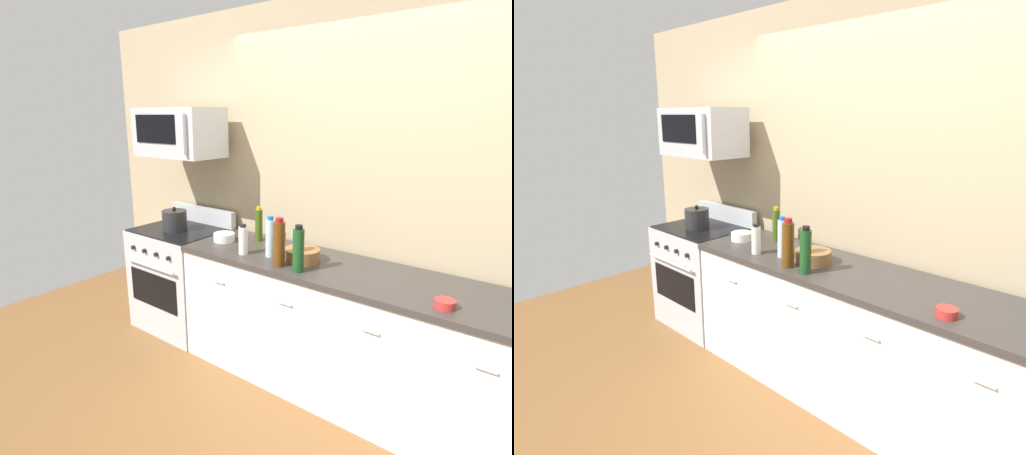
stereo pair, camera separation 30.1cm
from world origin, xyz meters
TOP-DOWN VIEW (x-y plane):
  - ground_plane at (0.00, 0.00)m, footprint 6.71×6.71m
  - back_wall at (0.00, 0.41)m, footprint 5.59×0.10m
  - counter_unit at (-0.00, -0.00)m, footprint 2.50×0.66m
  - range_oven at (-1.63, 0.00)m, footprint 0.76×0.69m
  - microwave at (-1.63, 0.05)m, footprint 0.74×0.44m
  - bottle_wine_amber at (-0.41, -0.21)m, footprint 0.08×0.08m
  - bottle_olive_oil at (-0.87, 0.16)m, footprint 0.06×0.06m
  - bottle_water_clear at (-0.57, -0.09)m, footprint 0.07×0.07m
  - bottle_vinegar_white at (-0.76, -0.17)m, footprint 0.07×0.07m
  - bottle_wine_green at (-0.26, -0.22)m, footprint 0.07×0.07m
  - bowl_wooden_salad at (-0.35, -0.03)m, footprint 0.24×0.24m
  - bowl_red_small at (0.62, -0.19)m, footprint 0.11×0.11m
  - bowl_white_ceramic at (-1.08, -0.02)m, footprint 0.17×0.17m
  - stockpot at (-1.63, -0.05)m, footprint 0.21×0.21m

SIDE VIEW (x-z plane):
  - ground_plane at x=0.00m, z-range 0.00..0.00m
  - counter_unit at x=0.00m, z-range 0.00..0.92m
  - range_oven at x=-1.63m, z-range -0.07..1.00m
  - bowl_red_small at x=0.62m, z-range 0.92..0.97m
  - bowl_white_ceramic at x=-1.08m, z-range 0.92..0.99m
  - bowl_wooden_salad at x=-0.35m, z-range 0.92..1.01m
  - stockpot at x=-1.63m, z-range 0.91..1.11m
  - bottle_vinegar_white at x=-0.76m, z-range 0.91..1.13m
  - bottle_olive_oil at x=-0.87m, z-range 0.91..1.19m
  - bottle_water_clear at x=-0.57m, z-range 0.91..1.21m
  - bottle_wine_green at x=-0.26m, z-range 0.91..1.22m
  - bottle_wine_amber at x=-0.41m, z-range 0.91..1.24m
  - back_wall at x=0.00m, z-range 0.00..2.70m
  - microwave at x=-1.63m, z-range 1.55..1.95m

